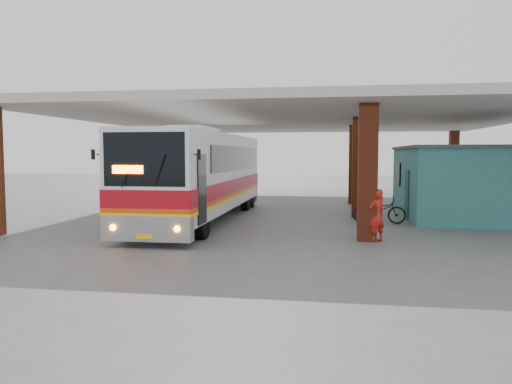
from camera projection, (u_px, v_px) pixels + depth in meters
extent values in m
plane|color=#515154|center=(283.00, 225.00, 19.40)|extent=(90.00, 90.00, 0.00)
cube|color=maroon|center=(368.00, 173.00, 15.80)|extent=(0.60, 0.60, 4.35)
cube|color=maroon|center=(359.00, 167.00, 21.71)|extent=(0.60, 0.60, 4.35)
cube|color=maroon|center=(354.00, 165.00, 27.62)|extent=(0.60, 0.60, 4.35)
cube|color=maroon|center=(181.00, 162.00, 37.48)|extent=(0.60, 0.60, 4.35)
cube|color=maroon|center=(453.00, 162.00, 34.38)|extent=(0.60, 0.60, 4.35)
cube|color=beige|center=(307.00, 120.00, 25.37)|extent=(21.00, 23.00, 0.30)
cube|color=#2F7677|center=(462.00, 183.00, 22.03)|extent=(5.00, 8.00, 3.00)
cube|color=#454545|center=(463.00, 147.00, 21.91)|extent=(5.20, 8.20, 0.12)
cube|color=#163C38|center=(407.00, 195.00, 20.99)|extent=(0.08, 0.95, 2.10)
cube|color=black|center=(399.00, 174.00, 23.89)|extent=(0.08, 1.20, 1.00)
cube|color=black|center=(398.00, 174.00, 23.89)|extent=(0.04, 1.30, 1.10)
cube|color=white|center=(202.00, 171.00, 20.72)|extent=(2.81, 12.98, 3.02)
cube|color=white|center=(195.00, 131.00, 19.53)|extent=(1.32, 3.25, 0.27)
cube|color=gray|center=(147.00, 228.00, 14.63)|extent=(2.72, 0.46, 0.76)
cube|color=#AF0C17|center=(202.00, 185.00, 20.76)|extent=(2.85, 12.98, 0.54)
cube|color=#E3470C|center=(202.00, 194.00, 20.79)|extent=(2.85, 12.98, 0.14)
cube|color=yellow|center=(202.00, 196.00, 20.80)|extent=(2.85, 12.98, 0.11)
cube|color=black|center=(144.00, 159.00, 14.33)|extent=(2.45, 0.12, 1.57)
cube|color=black|center=(177.00, 158.00, 21.73)|extent=(0.13, 9.72, 0.97)
cube|color=black|center=(238.00, 158.00, 21.32)|extent=(0.13, 9.72, 0.97)
cube|color=#FF5905|center=(128.00, 169.00, 14.36)|extent=(0.92, 0.06, 0.24)
sphere|color=orange|center=(113.00, 227.00, 14.56)|extent=(0.19, 0.19, 0.19)
sphere|color=orange|center=(177.00, 229.00, 14.26)|extent=(0.19, 0.19, 0.19)
cube|color=yellow|center=(145.00, 237.00, 14.42)|extent=(0.49, 0.03, 0.13)
cylinder|color=black|center=(133.00, 221.00, 16.54)|extent=(0.35, 1.08, 1.08)
cylinder|color=black|center=(202.00, 223.00, 16.19)|extent=(0.35, 1.08, 1.08)
cylinder|color=black|center=(199.00, 199.00, 24.73)|extent=(0.35, 1.08, 1.08)
cylinder|color=black|center=(245.00, 199.00, 24.38)|extent=(0.35, 1.08, 1.08)
cylinder|color=black|center=(206.00, 196.00, 26.12)|extent=(0.35, 1.08, 1.08)
cylinder|color=black|center=(250.00, 197.00, 25.77)|extent=(0.35, 1.08, 1.08)
imported|color=black|center=(379.00, 210.00, 19.85)|extent=(2.13, 0.92, 1.09)
imported|color=#B51E16|center=(377.00, 215.00, 15.69)|extent=(0.72, 0.69, 1.67)
cube|color=red|center=(377.00, 202.00, 26.52)|extent=(0.56, 0.56, 0.06)
cube|color=red|center=(380.00, 196.00, 26.54)|extent=(0.22, 0.40, 0.60)
cylinder|color=black|center=(376.00, 204.00, 26.32)|extent=(0.03, 0.03, 0.20)
cylinder|color=black|center=(382.00, 204.00, 26.41)|extent=(0.03, 0.03, 0.20)
cylinder|color=black|center=(373.00, 204.00, 26.64)|extent=(0.03, 0.03, 0.20)
cylinder|color=black|center=(378.00, 204.00, 26.73)|extent=(0.03, 0.03, 0.20)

